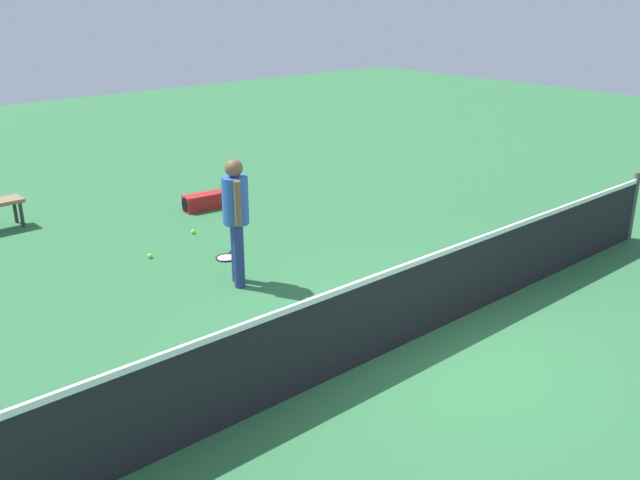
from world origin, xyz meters
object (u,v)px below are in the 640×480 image
tennis_racket_near_player (227,257)px  equipment_bag (204,202)px  player_near_side (236,212)px  tennis_ball_by_net (193,232)px  tennis_ball_midcourt (153,374)px  tennis_ball_near_player (150,256)px

tennis_racket_near_player → equipment_bag: size_ratio=0.68×
player_near_side → tennis_racket_near_player: (-0.40, -0.88, -1.00)m
tennis_ball_by_net → tennis_ball_midcourt: (2.61, 3.50, 0.00)m
tennis_racket_near_player → equipment_bag: equipment_bag is taller
tennis_racket_near_player → equipment_bag: 2.46m
tennis_ball_near_player → equipment_bag: 2.40m
tennis_ball_midcourt → player_near_side: bearing=-145.7°
player_near_side → equipment_bag: bearing=-114.5°
tennis_ball_near_player → tennis_ball_by_net: (-1.04, -0.50, 0.00)m
tennis_racket_near_player → tennis_ball_midcourt: size_ratio=8.46×
equipment_bag → player_near_side: bearing=65.5°
player_near_side → tennis_ball_by_net: size_ratio=25.76×
tennis_racket_near_player → tennis_ball_by_net: bearing=-98.5°
player_near_side → tennis_ball_near_player: 1.94m
tennis_racket_near_player → tennis_ball_near_player: size_ratio=8.46×
player_near_side → tennis_ball_near_player: size_ratio=25.76×
player_near_side → tennis_racket_near_player: size_ratio=3.05×
tennis_ball_near_player → tennis_ball_by_net: 1.15m
tennis_ball_midcourt → equipment_bag: (-3.44, -4.50, 0.11)m
player_near_side → tennis_racket_near_player: 1.39m
player_near_side → tennis_ball_midcourt: bearing=34.3°
tennis_ball_by_net → tennis_ball_midcourt: bearing=53.3°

